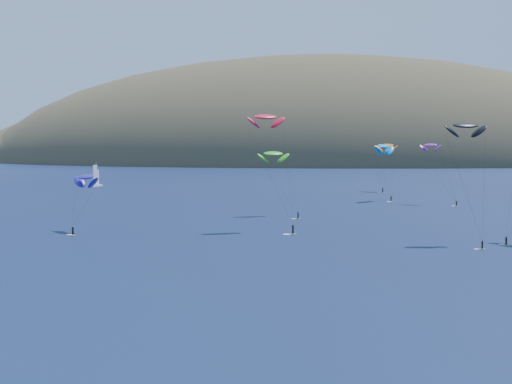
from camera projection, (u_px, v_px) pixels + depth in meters
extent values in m
plane|color=black|center=(93.00, 336.00, 73.74)|extent=(2800.00, 2800.00, 0.00)
ellipsoid|color=#3D3526|center=(318.00, 176.00, 628.85)|extent=(600.00, 300.00, 210.00)
ellipsoid|color=#3D3526|center=(148.00, 167.00, 672.98)|extent=(340.00, 240.00, 120.00)
ellipsoid|color=#3D3526|center=(510.00, 174.00, 594.00)|extent=(320.00, 220.00, 156.00)
ellipsoid|color=slate|center=(6.00, 158.00, 820.15)|extent=(240.00, 180.00, 44.00)
cube|color=white|center=(96.00, 186.00, 300.94)|extent=(3.71, 7.40, 0.86)
cylinder|color=white|center=(96.00, 174.00, 301.04)|extent=(0.13, 0.13, 10.01)
cube|color=#B2E119|center=(298.00, 219.00, 180.69)|extent=(1.44, 0.82, 0.08)
cylinder|color=black|center=(298.00, 215.00, 180.63)|extent=(0.32, 0.32, 1.48)
sphere|color=#8C6047|center=(298.00, 212.00, 180.56)|extent=(0.25, 0.25, 0.25)
ellipsoid|color=green|center=(273.00, 154.00, 188.33)|extent=(8.82, 6.10, 4.49)
cube|color=#B2E119|center=(391.00, 201.00, 229.76)|extent=(1.24, 1.48, 0.08)
cylinder|color=black|center=(391.00, 199.00, 229.69)|extent=(0.36, 0.36, 1.62)
sphere|color=#8C6047|center=(391.00, 196.00, 229.62)|extent=(0.27, 0.27, 0.27)
ellipsoid|color=#0080C9|center=(384.00, 146.00, 231.74)|extent=(9.31, 10.47, 5.39)
cube|color=#B2E119|center=(506.00, 245.00, 135.80)|extent=(1.13, 1.28, 0.07)
cylinder|color=black|center=(506.00, 241.00, 135.74)|extent=(0.31, 0.31, 1.42)
sphere|color=#8C6047|center=(506.00, 237.00, 135.67)|extent=(0.24, 0.24, 0.24)
cube|color=#B2E119|center=(457.00, 206.00, 214.13)|extent=(1.32, 0.94, 0.07)
cylinder|color=black|center=(457.00, 203.00, 214.07)|extent=(0.30, 0.30, 1.38)
sphere|color=#8C6047|center=(457.00, 201.00, 214.01)|extent=(0.23, 0.23, 0.23)
ellipsoid|color=#7C1B86|center=(430.00, 145.00, 220.71)|extent=(7.20, 5.79, 3.65)
cube|color=#B2E119|center=(482.00, 249.00, 131.19)|extent=(1.30, 0.55, 0.07)
cylinder|color=black|center=(482.00, 245.00, 131.13)|extent=(0.30, 0.30, 1.35)
sphere|color=#8C6047|center=(482.00, 241.00, 131.07)|extent=(0.23, 0.23, 0.23)
ellipsoid|color=black|center=(466.00, 125.00, 138.14)|extent=(8.18, 4.73, 4.31)
cube|color=#B2E119|center=(293.00, 234.00, 151.58)|extent=(1.68, 1.04, 0.09)
cylinder|color=black|center=(293.00, 229.00, 151.51)|extent=(0.38, 0.38, 1.73)
sphere|color=#8C6047|center=(293.00, 225.00, 151.43)|extent=(0.29, 0.29, 0.29)
ellipsoid|color=red|center=(266.00, 117.00, 157.46)|extent=(9.02, 6.57, 4.57)
cube|color=#B2E119|center=(73.00, 235.00, 149.82)|extent=(1.41, 1.29, 0.08)
cylinder|color=black|center=(73.00, 231.00, 149.75)|extent=(0.35, 0.35, 1.59)
sphere|color=#8C6047|center=(73.00, 227.00, 149.68)|extent=(0.27, 0.27, 0.27)
ellipsoid|color=#201A94|center=(86.00, 177.00, 156.28)|extent=(8.38, 7.89, 4.40)
cube|color=#B2E119|center=(383.00, 193.00, 266.47)|extent=(1.56, 1.20, 0.09)
cylinder|color=black|center=(383.00, 190.00, 266.40)|extent=(0.36, 0.36, 1.66)
sphere|color=#8C6047|center=(383.00, 188.00, 266.32)|extent=(0.28, 0.28, 0.28)
ellipsoid|color=#FF5301|center=(386.00, 145.00, 273.01)|extent=(10.01, 8.42, 5.10)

